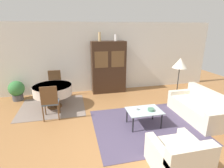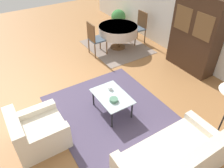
{
  "view_description": "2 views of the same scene",
  "coord_description": "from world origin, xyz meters",
  "px_view_note": "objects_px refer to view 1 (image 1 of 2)",
  "views": [
    {
      "loc": [
        -0.86,
        -3.24,
        2.48
      ],
      "look_at": [
        0.2,
        1.4,
        0.95
      ],
      "focal_mm": 28.0,
      "sensor_mm": 36.0,
      "label": 1
    },
    {
      "loc": [
        3.78,
        -1.27,
        3.38
      ],
      "look_at": [
        0.87,
        0.57,
        0.75
      ],
      "focal_mm": 35.0,
      "sensor_mm": 36.0,
      "label": 2
    }
  ],
  "objects_px": {
    "dining_table": "(53,90)",
    "dining_chair_far": "(55,83)",
    "bowl": "(151,110)",
    "armchair": "(178,158)",
    "cup": "(136,109)",
    "vase_short": "(116,38)",
    "floor_lamp": "(180,64)",
    "vase_tall": "(100,37)",
    "coffee_table": "(144,112)",
    "dining_chair_near": "(50,100)",
    "couch": "(200,108)",
    "potted_plant": "(17,90)",
    "display_cabinet": "(109,67)"
  },
  "relations": [
    {
      "from": "armchair",
      "to": "dining_table",
      "type": "xyz_separation_m",
      "value": [
        -2.38,
        3.34,
        0.3
      ]
    },
    {
      "from": "couch",
      "to": "dining_chair_near",
      "type": "bearing_deg",
      "value": 78.44
    },
    {
      "from": "dining_table",
      "to": "potted_plant",
      "type": "relative_size",
      "value": 1.71
    },
    {
      "from": "coffee_table",
      "to": "dining_chair_near",
      "type": "height_order",
      "value": "dining_chair_near"
    },
    {
      "from": "coffee_table",
      "to": "potted_plant",
      "type": "xyz_separation_m",
      "value": [
        -3.73,
        2.63,
        -0.01
      ]
    },
    {
      "from": "vase_short",
      "to": "bowl",
      "type": "bearing_deg",
      "value": -85.4
    },
    {
      "from": "coffee_table",
      "to": "vase_short",
      "type": "distance_m",
      "value": 3.28
    },
    {
      "from": "cup",
      "to": "vase_short",
      "type": "distance_m",
      "value": 3.17
    },
    {
      "from": "dining_table",
      "to": "dining_chair_near",
      "type": "xyz_separation_m",
      "value": [
        -0.0,
        -0.83,
        -0.01
      ]
    },
    {
      "from": "floor_lamp",
      "to": "vase_tall",
      "type": "distance_m",
      "value": 2.99
    },
    {
      "from": "armchair",
      "to": "cup",
      "type": "xyz_separation_m",
      "value": [
        -0.17,
        1.67,
        0.19
      ]
    },
    {
      "from": "coffee_table",
      "to": "cup",
      "type": "relative_size",
      "value": 9.76
    },
    {
      "from": "floor_lamp",
      "to": "bowl",
      "type": "relative_size",
      "value": 9.07
    },
    {
      "from": "display_cabinet",
      "to": "vase_short",
      "type": "height_order",
      "value": "vase_short"
    },
    {
      "from": "coffee_table",
      "to": "dining_chair_far",
      "type": "relative_size",
      "value": 0.88
    },
    {
      "from": "dining_chair_far",
      "to": "bowl",
      "type": "relative_size",
      "value": 5.89
    },
    {
      "from": "potted_plant",
      "to": "display_cabinet",
      "type": "bearing_deg",
      "value": 2.48
    },
    {
      "from": "vase_tall",
      "to": "potted_plant",
      "type": "bearing_deg",
      "value": -177.24
    },
    {
      "from": "dining_table",
      "to": "dining_chair_far",
      "type": "height_order",
      "value": "dining_chair_far"
    },
    {
      "from": "coffee_table",
      "to": "dining_chair_near",
      "type": "distance_m",
      "value": 2.58
    },
    {
      "from": "dining_chair_far",
      "to": "vase_short",
      "type": "height_order",
      "value": "vase_short"
    },
    {
      "from": "couch",
      "to": "potted_plant",
      "type": "relative_size",
      "value": 2.5
    },
    {
      "from": "armchair",
      "to": "coffee_table",
      "type": "xyz_separation_m",
      "value": [
        0.02,
        1.6,
        0.11
      ]
    },
    {
      "from": "couch",
      "to": "armchair",
      "type": "relative_size",
      "value": 1.97
    },
    {
      "from": "display_cabinet",
      "to": "coffee_table",
      "type": "bearing_deg",
      "value": -82.64
    },
    {
      "from": "dining_chair_far",
      "to": "dining_chair_near",
      "type": "bearing_deg",
      "value": 90.0
    },
    {
      "from": "vase_tall",
      "to": "potted_plant",
      "type": "xyz_separation_m",
      "value": [
        -3.04,
        -0.15,
        -1.78
      ]
    },
    {
      "from": "dining_table",
      "to": "bowl",
      "type": "bearing_deg",
      "value": -35.1
    },
    {
      "from": "vase_tall",
      "to": "potted_plant",
      "type": "distance_m",
      "value": 3.53
    },
    {
      "from": "display_cabinet",
      "to": "vase_tall",
      "type": "distance_m",
      "value": 1.21
    },
    {
      "from": "coffee_table",
      "to": "display_cabinet",
      "type": "bearing_deg",
      "value": 97.36
    },
    {
      "from": "potted_plant",
      "to": "coffee_table",
      "type": "bearing_deg",
      "value": -35.24
    },
    {
      "from": "display_cabinet",
      "to": "bowl",
      "type": "xyz_separation_m",
      "value": [
        0.52,
        -2.84,
        -0.53
      ]
    },
    {
      "from": "dining_chair_near",
      "to": "dining_chair_far",
      "type": "distance_m",
      "value": 1.66
    },
    {
      "from": "couch",
      "to": "dining_chair_far",
      "type": "relative_size",
      "value": 1.77
    },
    {
      "from": "floor_lamp",
      "to": "potted_plant",
      "type": "distance_m",
      "value": 5.7
    },
    {
      "from": "couch",
      "to": "dining_table",
      "type": "distance_m",
      "value": 4.48
    },
    {
      "from": "dining_table",
      "to": "bowl",
      "type": "distance_m",
      "value": 3.13
    },
    {
      "from": "coffee_table",
      "to": "vase_tall",
      "type": "height_order",
      "value": "vase_tall"
    },
    {
      "from": "display_cabinet",
      "to": "bowl",
      "type": "relative_size",
      "value": 11.81
    },
    {
      "from": "dining_chair_near",
      "to": "dining_table",
      "type": "bearing_deg",
      "value": 90.0
    },
    {
      "from": "dining_chair_far",
      "to": "vase_short",
      "type": "relative_size",
      "value": 4.21
    },
    {
      "from": "couch",
      "to": "floor_lamp",
      "type": "xyz_separation_m",
      "value": [
        -0.02,
        1.14,
        1.06
      ]
    },
    {
      "from": "floor_lamp",
      "to": "vase_tall",
      "type": "bearing_deg",
      "value": 146.72
    },
    {
      "from": "dining_chair_far",
      "to": "vase_tall",
      "type": "height_order",
      "value": "vase_tall"
    },
    {
      "from": "dining_chair_far",
      "to": "floor_lamp",
      "type": "distance_m",
      "value": 4.41
    },
    {
      "from": "couch",
      "to": "armchair",
      "type": "distance_m",
      "value": 2.42
    },
    {
      "from": "floor_lamp",
      "to": "bowl",
      "type": "distance_m",
      "value": 2.18
    },
    {
      "from": "armchair",
      "to": "vase_tall",
      "type": "relative_size",
      "value": 2.77
    },
    {
      "from": "dining_chair_far",
      "to": "cup",
      "type": "relative_size",
      "value": 11.05
    }
  ]
}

